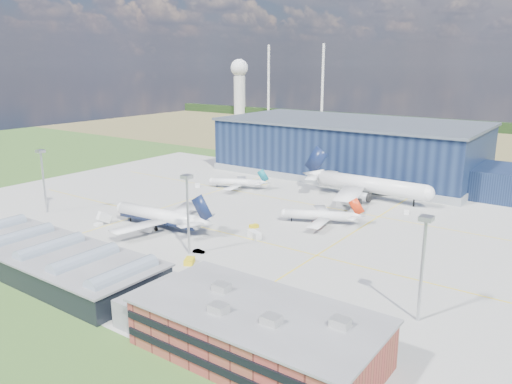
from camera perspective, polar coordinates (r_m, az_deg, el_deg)
The scene contains 26 objects.
ground at distance 171.23m, azimuth -3.23°, elevation -3.37°, with size 600.00×600.00×0.00m, color #2E5821.
apron at distance 178.75m, azimuth -1.22°, elevation -2.56°, with size 220.00×160.00×0.08m.
farmland at distance 365.41m, azimuth 18.97°, elevation 5.45°, with size 600.00×220.00×0.01m, color olive.
treeline at distance 441.61m, azimuth 22.08°, elevation 7.13°, with size 600.00×8.00×8.00m, color black.
horizon_dressing at distance 513.83m, azimuth 0.66°, elevation 12.44°, with size 440.20×18.00×70.00m.
hangar at distance 246.39m, azimuth 11.21°, elevation 4.67°, with size 145.00×62.00×26.10m.
ops_building at distance 94.76m, azimuth 0.16°, elevation -15.68°, with size 46.00×23.00×10.90m.
glass_concourse at distance 136.71m, azimuth -21.53°, elevation -7.46°, with size 78.00×23.00×8.60m.
light_mast_west at distance 192.66m, azimuth -23.22°, elevation 2.23°, with size 2.60×2.60×23.00m.
light_mast_center at distance 138.86m, azimuth -7.84°, elevation -1.10°, with size 2.60×2.60×23.00m.
light_mast_east at distance 107.21m, azimuth 18.60°, elevation -6.49°, with size 2.60×2.60×23.00m.
airliner_navy at distance 165.51m, azimuth -11.12°, elevation -1.85°, with size 40.85×39.96×13.32m, color white, non-canonical shape.
airliner_red at distance 168.63m, azimuth 7.12°, elevation -2.08°, with size 28.64×28.01×9.34m, color white, non-canonical shape.
airliner_widebody at distance 201.13m, azimuth 12.98°, elevation 1.71°, with size 56.64×55.41×18.47m, color white, non-canonical shape.
airliner_regional at distance 214.57m, azimuth -2.32°, elevation 1.54°, with size 27.15×26.56×8.85m, color white, non-canonical shape.
gse_tug_a at distance 136.66m, azimuth -7.62°, elevation -7.84°, with size 2.35×3.84×1.60m, color gold.
gse_tug_b at distance 163.97m, azimuth -0.24°, elevation -3.94°, with size 1.85×2.78×1.20m, color gold.
gse_van_a at distance 154.53m, azimuth -0.19°, elevation -4.91°, with size 2.24×5.13×2.24m, color white.
gse_cart_a at distance 187.24m, azimuth 16.83°, elevation -2.23°, with size 1.79×2.69×1.16m, color white.
gse_van_b at distance 192.63m, azimuth 9.51°, elevation -1.17°, with size 2.24×4.88×2.24m, color white.
gse_tug_c at distance 222.75m, azimuth 0.76°, elevation 1.07°, with size 2.17×3.48×1.52m, color gold.
gse_cart_b at distance 219.25m, azimuth -6.73°, elevation 0.74°, with size 2.19×3.28×1.42m, color white.
gse_van_c at distance 106.96m, azimuth 4.49°, elevation -14.20°, with size 2.30×4.80×2.30m, color white.
airstair at distance 175.45m, azimuth -16.95°, elevation -3.06°, with size 1.80×4.51×2.88m, color white.
car_a at distance 117.11m, azimuth -5.32°, elevation -11.89°, with size 1.24×3.07×1.05m, color #99999E.
car_b at distance 143.81m, azimuth -6.56°, elevation -6.74°, with size 1.23×3.52×1.16m, color #99999E.
Camera 1 is at (102.41, -126.83, 52.40)m, focal length 35.00 mm.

